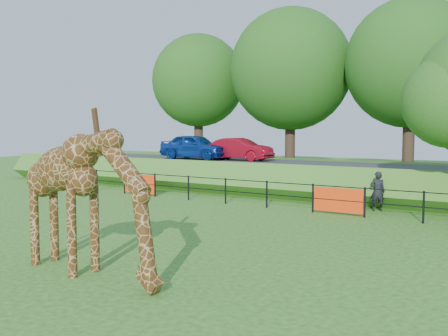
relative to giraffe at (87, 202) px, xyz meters
The scene contains 9 objects.
ground 3.17m from the giraffe, 120.75° to the left, with size 90.00×90.00×0.00m, color #2B6018.
giraffe is the anchor object (origin of this frame).
perimeter_fence 10.50m from the giraffe, 97.71° to the left, with size 28.07×0.10×1.10m, color black, non-canonical shape.
embankment 17.93m from the giraffe, 94.49° to the left, with size 40.00×9.00×1.30m, color #2B6018.
road 16.42m from the giraffe, 94.90° to the left, with size 40.00×5.00×0.12m, color #323234.
car_blue 18.64m from the giraffe, 120.32° to the left, with size 1.75×4.34×1.48m, color #1543AE.
car_red 17.94m from the giraffe, 111.90° to the left, with size 1.34×3.83×1.26m, color #A10B1C.
visitor 12.34m from the giraffe, 78.13° to the left, with size 0.56×0.37×1.54m, color black.
bg_tree_line 25.00m from the giraffe, 88.85° to the left, with size 37.30×8.80×11.82m.
Camera 1 is at (9.75, -9.43, 3.13)m, focal length 40.00 mm.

